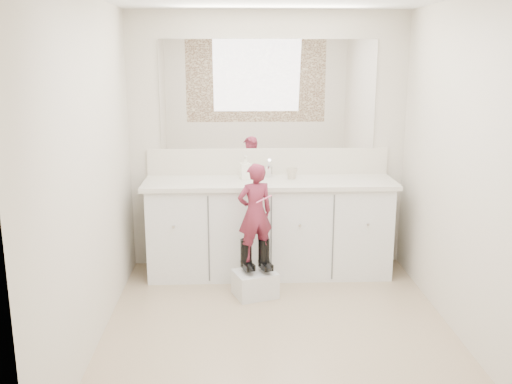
{
  "coord_description": "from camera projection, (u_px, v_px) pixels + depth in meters",
  "views": [
    {
      "loc": [
        -0.32,
        -3.83,
        2.0
      ],
      "look_at": [
        -0.14,
        0.82,
        0.88
      ],
      "focal_mm": 40.0,
      "sensor_mm": 36.0,
      "label": 1
    }
  ],
  "objects": [
    {
      "name": "toddler",
      "position": [
        255.0,
        213.0,
        4.71
      ],
      "size": [
        0.35,
        0.29,
        0.83
      ],
      "primitive_type": "imported",
      "rotation": [
        0.0,
        0.0,
        3.48
      ],
      "color": "#AD3554",
      "rests_on": "step_stool"
    },
    {
      "name": "boot_right",
      "position": [
        264.0,
        255.0,
        4.8
      ],
      "size": [
        0.16,
        0.21,
        0.28
      ],
      "primitive_type": null,
      "rotation": [
        0.0,
        0.0,
        0.33
      ],
      "color": "black",
      "rests_on": "step_stool"
    },
    {
      "name": "wall_back",
      "position": [
        268.0,
        142.0,
        5.38
      ],
      "size": [
        2.6,
        0.0,
        2.6
      ],
      "primitive_type": "plane",
      "rotation": [
        1.57,
        0.0,
        0.0
      ],
      "color": "beige",
      "rests_on": "floor"
    },
    {
      "name": "wall_front",
      "position": [
        309.0,
        245.0,
        2.46
      ],
      "size": [
        2.6,
        0.0,
        2.6
      ],
      "primitive_type": "plane",
      "rotation": [
        -1.57,
        0.0,
        0.0
      ],
      "color": "beige",
      "rests_on": "floor"
    },
    {
      "name": "mirror",
      "position": [
        268.0,
        95.0,
        5.26
      ],
      "size": [
        2.0,
        0.02,
        1.0
      ],
      "primitive_type": "cube",
      "color": "white",
      "rests_on": "wall_back"
    },
    {
      "name": "soap_bottle",
      "position": [
        246.0,
        167.0,
        5.21
      ],
      "size": [
        0.12,
        0.12,
        0.22
      ],
      "primitive_type": "imported",
      "rotation": [
        0.0,
        0.0,
        0.26
      ],
      "color": "white",
      "rests_on": "countertop"
    },
    {
      "name": "step_stool",
      "position": [
        255.0,
        284.0,
        4.84
      ],
      "size": [
        0.41,
        0.38,
        0.22
      ],
      "primitive_type": "cube",
      "rotation": [
        0.0,
        0.0,
        0.33
      ],
      "color": "silver",
      "rests_on": "floor"
    },
    {
      "name": "cup",
      "position": [
        292.0,
        174.0,
        5.23
      ],
      "size": [
        0.13,
        0.13,
        0.1
      ],
      "primitive_type": "imported",
      "rotation": [
        0.0,
        0.0,
        0.3
      ],
      "color": "#C1B59A",
      "rests_on": "countertop"
    },
    {
      "name": "vanity_cabinet",
      "position": [
        269.0,
        229.0,
        5.29
      ],
      "size": [
        2.2,
        0.55,
        0.85
      ],
      "primitive_type": "cube",
      "color": "silver",
      "rests_on": "floor"
    },
    {
      "name": "wall_right",
      "position": [
        467.0,
        173.0,
        3.97
      ],
      "size": [
        0.0,
        3.0,
        3.0
      ],
      "primitive_type": "plane",
      "rotation": [
        1.57,
        0.0,
        -1.57
      ],
      "color": "beige",
      "rests_on": "floor"
    },
    {
      "name": "faucet",
      "position": [
        269.0,
        172.0,
        5.32
      ],
      "size": [
        0.08,
        0.08,
        0.1
      ],
      "primitive_type": "cylinder",
      "color": "silver",
      "rests_on": "countertop"
    },
    {
      "name": "backsplash",
      "position": [
        268.0,
        161.0,
        5.41
      ],
      "size": [
        2.28,
        0.03,
        0.25
      ],
      "primitive_type": "cube",
      "color": "beige",
      "rests_on": "countertop"
    },
    {
      "name": "wall_left",
      "position": [
        90.0,
        176.0,
        3.87
      ],
      "size": [
        0.0,
        3.0,
        3.0
      ],
      "primitive_type": "plane",
      "rotation": [
        1.57,
        0.0,
        1.57
      ],
      "color": "beige",
      "rests_on": "floor"
    },
    {
      "name": "countertop",
      "position": [
        270.0,
        183.0,
        5.17
      ],
      "size": [
        2.28,
        0.58,
        0.04
      ],
      "primitive_type": "cube",
      "color": "beige",
      "rests_on": "vanity_cabinet"
    },
    {
      "name": "floor",
      "position": [
        279.0,
        334.0,
        4.2
      ],
      "size": [
        3.0,
        3.0,
        0.0
      ],
      "primitive_type": "plane",
      "color": "#997D64",
      "rests_on": "ground"
    },
    {
      "name": "dot_panel",
      "position": [
        311.0,
        142.0,
        2.37
      ],
      "size": [
        2.0,
        0.01,
        1.2
      ],
      "primitive_type": "cube",
      "color": "#472819",
      "rests_on": "wall_front"
    },
    {
      "name": "boot_left",
      "position": [
        246.0,
        255.0,
        4.8
      ],
      "size": [
        0.16,
        0.21,
        0.28
      ],
      "primitive_type": null,
      "rotation": [
        0.0,
        0.0,
        0.33
      ],
      "color": "black",
      "rests_on": "step_stool"
    },
    {
      "name": "toothbrush",
      "position": [
        264.0,
        199.0,
        4.61
      ],
      "size": [
        0.13,
        0.06,
        0.06
      ],
      "primitive_type": "cylinder",
      "rotation": [
        0.0,
        1.22,
        0.33
      ],
      "color": "#ED5C8A",
      "rests_on": "toddler"
    }
  ]
}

